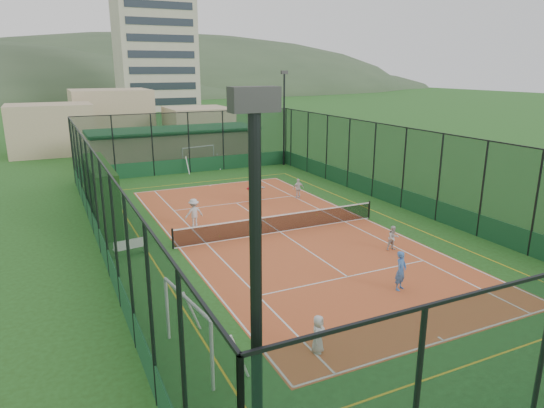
# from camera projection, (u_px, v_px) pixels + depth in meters

# --- Properties ---
(ground) EXTENTS (300.00, 300.00, 0.00)m
(ground) POSITION_uv_depth(u_px,v_px,m) (280.00, 232.00, 25.90)
(ground) COLOR #264D1A
(ground) RESTS_ON ground
(court_slab) EXTENTS (11.17, 23.97, 0.01)m
(court_slab) POSITION_uv_depth(u_px,v_px,m) (280.00, 232.00, 25.89)
(court_slab) COLOR #CA532D
(court_slab) RESTS_ON ground
(tennis_net) EXTENTS (11.67, 0.12, 1.06)m
(tennis_net) POSITION_uv_depth(u_px,v_px,m) (280.00, 223.00, 25.75)
(tennis_net) COLOR black
(tennis_net) RESTS_ON ground
(perimeter_fence) EXTENTS (18.12, 34.12, 5.00)m
(perimeter_fence) POSITION_uv_depth(u_px,v_px,m) (280.00, 187.00, 25.22)
(perimeter_fence) COLOR black
(perimeter_fence) RESTS_ON ground
(floodlight_sw) EXTENTS (0.60, 0.26, 8.25)m
(floodlight_sw) POSITION_uv_depth(u_px,v_px,m) (257.00, 388.00, 6.79)
(floodlight_sw) COLOR black
(floodlight_sw) RESTS_ON ground
(floodlight_ne) EXTENTS (0.60, 0.26, 8.25)m
(floodlight_ne) POSITION_uv_depth(u_px,v_px,m) (284.00, 119.00, 42.76)
(floodlight_ne) COLOR black
(floodlight_ne) RESTS_ON ground
(clubhouse) EXTENTS (15.20, 7.20, 3.15)m
(clubhouse) POSITION_uv_depth(u_px,v_px,m) (174.00, 146.00, 44.59)
(clubhouse) COLOR tan
(clubhouse) RESTS_ON ground
(apartment_tower) EXTENTS (15.00, 12.00, 30.00)m
(apartment_tower) POSITION_uv_depth(u_px,v_px,m) (154.00, 34.00, 98.08)
(apartment_tower) COLOR beige
(apartment_tower) RESTS_ON ground
(distant_hills) EXTENTS (200.00, 60.00, 24.00)m
(distant_hills) POSITION_uv_depth(u_px,v_px,m) (74.00, 95.00, 156.30)
(distant_hills) COLOR #384C33
(distant_hills) RESTS_ON ground
(hedge_left) EXTENTS (1.16, 7.71, 3.37)m
(hedge_left) POSITION_uv_depth(u_px,v_px,m) (100.00, 193.00, 27.32)
(hedge_left) COLOR black
(hedge_left) RESTS_ON ground
(white_bench) EXTENTS (1.58, 0.65, 0.86)m
(white_bench) POSITION_uv_depth(u_px,v_px,m) (130.00, 247.00, 22.58)
(white_bench) COLOR white
(white_bench) RESTS_ON ground
(futsal_goal_near) EXTENTS (3.36, 1.40, 2.10)m
(futsal_goal_near) POSITION_uv_depth(u_px,v_px,m) (188.00, 330.00, 14.18)
(futsal_goal_near) COLOR white
(futsal_goal_near) RESTS_ON ground
(futsal_goal_far) EXTENTS (3.22, 1.55, 2.00)m
(futsal_goal_far) POSITION_uv_depth(u_px,v_px,m) (199.00, 158.00, 41.40)
(futsal_goal_far) COLOR white
(futsal_goal_far) RESTS_ON ground
(child_near_left) EXTENTS (0.71, 0.67, 1.22)m
(child_near_left) POSITION_uv_depth(u_px,v_px,m) (318.00, 334.00, 14.80)
(child_near_left) COLOR silver
(child_near_left) RESTS_ON court_slab
(child_near_mid) EXTENTS (0.69, 0.59, 1.60)m
(child_near_mid) POSITION_uv_depth(u_px,v_px,m) (401.00, 271.00, 18.97)
(child_near_mid) COLOR #4475C1
(child_near_mid) RESTS_ON court_slab
(child_near_right) EXTENTS (0.62, 0.50, 1.21)m
(child_near_right) POSITION_uv_depth(u_px,v_px,m) (393.00, 238.00, 23.16)
(child_near_right) COLOR silver
(child_near_right) RESTS_ON court_slab
(child_far_left) EXTENTS (1.08, 0.69, 1.58)m
(child_far_left) POSITION_uv_depth(u_px,v_px,m) (194.00, 213.00, 26.57)
(child_far_left) COLOR silver
(child_far_left) RESTS_ON court_slab
(child_far_right) EXTENTS (0.80, 0.41, 1.31)m
(child_far_right) POSITION_uv_depth(u_px,v_px,m) (298.00, 188.00, 32.55)
(child_far_right) COLOR white
(child_far_right) RESTS_ON court_slab
(child_far_back) EXTENTS (1.25, 0.49, 1.32)m
(child_far_back) POSITION_uv_depth(u_px,v_px,m) (257.00, 189.00, 32.26)
(child_far_back) COLOR white
(child_far_back) RESTS_ON court_slab
(coach) EXTENTS (1.17, 1.11, 1.91)m
(coach) POSITION_uv_depth(u_px,v_px,m) (251.00, 188.00, 31.25)
(coach) COLOR red
(coach) RESTS_ON court_slab
(tennis_balls) EXTENTS (6.59, 1.58, 0.07)m
(tennis_balls) POSITION_uv_depth(u_px,v_px,m) (269.00, 223.00, 27.24)
(tennis_balls) COLOR #CCE033
(tennis_balls) RESTS_ON court_slab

